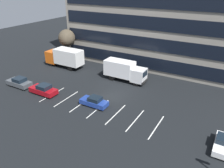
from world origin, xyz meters
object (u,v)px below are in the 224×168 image
object	(u,v)px
box_truck_white	(124,70)
sedan_maroon	(44,90)
bare_tree	(67,38)
sedan_charcoal	(19,82)
sedan_white	(223,144)
box_truck_orange	(65,57)
sedan_navy	(94,102)

from	to	relation	value
box_truck_white	sedan_maroon	size ratio (longest dim) A/B	1.68
bare_tree	box_truck_white	bearing A→B (deg)	-13.68
sedan_charcoal	sedan_white	distance (m)	30.71
sedan_white	sedan_charcoal	bearing A→B (deg)	-179.33
box_truck_orange	bare_tree	bearing A→B (deg)	122.44
sedan_charcoal	sedan_navy	world-z (taller)	sedan_charcoal
sedan_maroon	box_truck_orange	bearing A→B (deg)	114.72
bare_tree	box_truck_orange	bearing A→B (deg)	-57.56
box_truck_white	sedan_navy	distance (m)	9.93
sedan_maroon	bare_tree	size ratio (longest dim) A/B	0.67
box_truck_white	sedan_maroon	bearing A→B (deg)	-127.78
box_truck_orange	sedan_white	distance (m)	31.98
sedan_white	box_truck_orange	bearing A→B (deg)	160.90
sedan_white	bare_tree	distance (m)	35.86
box_truck_orange	sedan_charcoal	bearing A→B (deg)	-92.71
sedan_navy	sedan_charcoal	bearing A→B (deg)	-176.09
sedan_navy	sedan_maroon	distance (m)	8.78
box_truck_orange	sedan_maroon	distance (m)	11.95
sedan_charcoal	sedan_navy	xyz separation A→B (m)	(14.21, 0.97, -0.07)
box_truck_orange	sedan_charcoal	size ratio (longest dim) A/B	1.86
sedan_charcoal	sedan_white	bearing A→B (deg)	0.67
box_truck_white	bare_tree	xyz separation A→B (m)	(-15.76, 3.84, 2.89)
box_truck_orange	sedan_charcoal	xyz separation A→B (m)	(-0.51, -10.82, -1.38)
box_truck_white	sedan_maroon	xyz separation A→B (m)	(-8.36, -10.78, -1.19)
box_truck_white	sedan_navy	bearing A→B (deg)	-87.81
box_truck_white	sedan_charcoal	world-z (taller)	box_truck_white
sedan_white	sedan_maroon	world-z (taller)	sedan_maroon
sedan_maroon	box_truck_white	bearing A→B (deg)	52.22
box_truck_white	sedan_white	distance (m)	19.89
box_truck_white	sedan_charcoal	size ratio (longest dim) A/B	1.70
sedan_charcoal	bare_tree	distance (m)	15.33
box_truck_orange	bare_tree	xyz separation A→B (m)	(-2.44, 3.84, 2.71)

